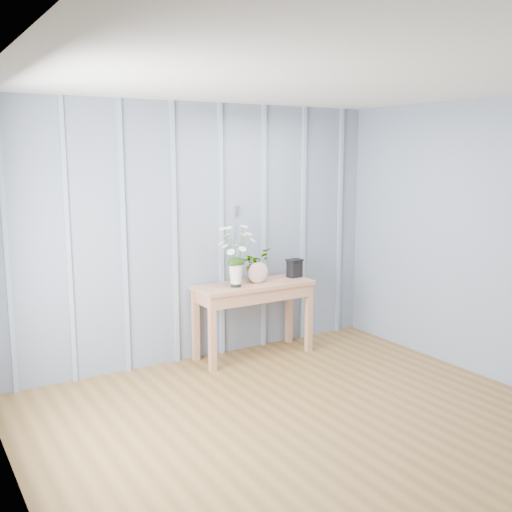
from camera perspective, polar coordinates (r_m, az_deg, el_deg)
ground at (r=4.39m, az=8.22°, el=-17.76°), size 4.50×4.50×0.00m
room_shell at (r=4.64m, az=1.55°, el=9.34°), size 4.00×4.50×2.50m
sideboard at (r=5.97m, az=-0.25°, el=-3.67°), size 1.20×0.45×0.75m
daisy_vase at (r=5.71m, az=-1.95°, el=0.87°), size 0.44×0.33×0.62m
spider_plant at (r=6.03m, az=-0.03°, el=-0.82°), size 0.38×0.37×0.33m
felt_disc_vessel at (r=5.91m, az=0.20°, el=-1.60°), size 0.22×0.09×0.21m
carved_box at (r=6.22m, az=3.69°, el=-1.15°), size 0.17×0.14×0.19m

